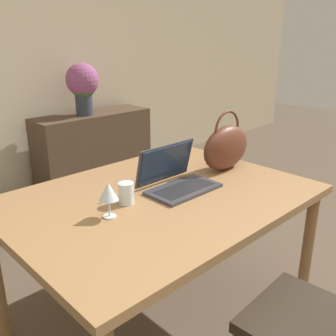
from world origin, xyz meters
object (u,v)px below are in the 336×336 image
(chair, at_px, (330,324))
(laptop, at_px, (175,177))
(wine_glass, at_px, (108,192))
(handbag, at_px, (226,147))
(flower_vase, at_px, (83,84))
(drinking_glass, at_px, (126,193))

(chair, xyz_separation_m, laptop, (0.05, 0.86, 0.33))
(chair, distance_m, laptop, 0.92)
(chair, bearing_deg, wine_glass, 112.61)
(handbag, distance_m, flower_vase, 2.01)
(handbag, relative_size, flower_vase, 0.71)
(drinking_glass, bearing_deg, wine_glass, -156.44)
(drinking_glass, distance_m, handbag, 0.70)
(chair, relative_size, drinking_glass, 8.57)
(drinking_glass, xyz_separation_m, wine_glass, (-0.14, -0.06, 0.06))
(wine_glass, distance_m, handbag, 0.84)
(chair, height_order, handbag, handbag)
(chair, relative_size, handbag, 2.41)
(laptop, xyz_separation_m, flower_vase, (0.71, 1.98, 0.23))
(flower_vase, bearing_deg, wine_glass, -119.38)
(handbag, bearing_deg, drinking_glass, 178.36)
(chair, distance_m, flower_vase, 2.99)
(laptop, bearing_deg, flower_vase, 70.37)
(wine_glass, bearing_deg, flower_vase, 60.62)
(wine_glass, relative_size, handbag, 0.44)
(chair, height_order, laptop, laptop)
(chair, height_order, wine_glass, wine_glass)
(laptop, relative_size, wine_glass, 2.33)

